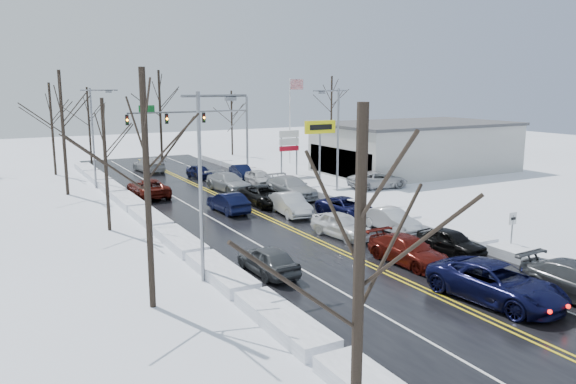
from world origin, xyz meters
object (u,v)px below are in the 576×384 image
flagpole (291,113)px  oncoming_car_0 (228,212)px  tires_plus_sign (320,131)px  traffic_signal_mast (203,121)px  dealership_building (416,147)px

flagpole → oncoming_car_0: bearing=-128.9°
tires_plus_sign → flagpole: bearing=71.6°
traffic_signal_mast → tires_plus_sign: size_ratio=2.21×
oncoming_car_0 → flagpole: bearing=-131.8°
traffic_signal_mast → dealership_building: (20.53, -9.99, -2.82)m
traffic_signal_mast → tires_plus_sign: bearing=-59.5°
tires_plus_sign → flagpole: (4.67, 14.01, 0.93)m
tires_plus_sign → dealership_building: tires_plus_sign is taller
traffic_signal_mast → tires_plus_sign: traffic_signal_mast is taller
traffic_signal_mast → dealership_building: size_ratio=0.65×
traffic_signal_mast → tires_plus_sign: 13.92m
flagpole → oncoming_car_0: flagpole is taller
tires_plus_sign → oncoming_car_0: 14.89m
tires_plus_sign → dealership_building: size_ratio=0.29×
traffic_signal_mast → flagpole: size_ratio=1.33×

